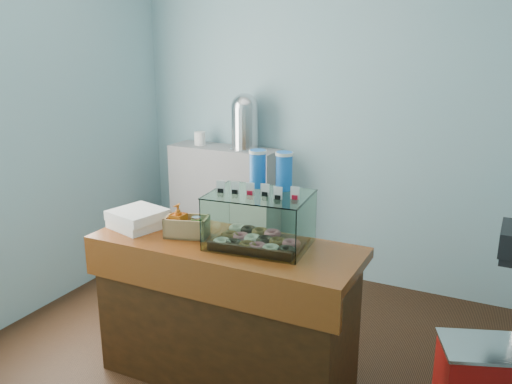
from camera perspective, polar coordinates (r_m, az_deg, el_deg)
The scene contains 9 objects.
ground at distance 3.77m, azimuth -1.10°, elevation -16.86°, with size 3.50×3.50×0.00m, color black.
room_shell at distance 3.18m, azimuth -0.78°, elevation 9.82°, with size 3.54×3.04×2.82m.
counter at distance 3.35m, azimuth -3.20°, elevation -12.37°, with size 1.60×0.60×0.90m.
back_shelf at distance 4.99m, azimuth -3.30°, elevation -1.47°, with size 1.00×0.32×1.10m, color gray.
display_case at distance 3.08m, azimuth 0.52°, elevation -2.60°, with size 0.60×0.46×0.53m.
condiment_crate at distance 3.26m, azimuth -7.52°, elevation -3.43°, with size 0.28×0.22×0.20m.
pastry_boxes at distance 3.46m, azimuth -12.31°, elevation -2.75°, with size 0.36×0.37×0.12m.
coffee_urn at distance 4.72m, azimuth -1.17°, elevation 7.57°, with size 0.26×0.26×0.49m.
red_cooler at distance 3.47m, azimuth 22.52°, elevation -17.50°, with size 0.55×0.49×0.40m.
Camera 1 is at (1.47, -2.81, 2.05)m, focal length 38.00 mm.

